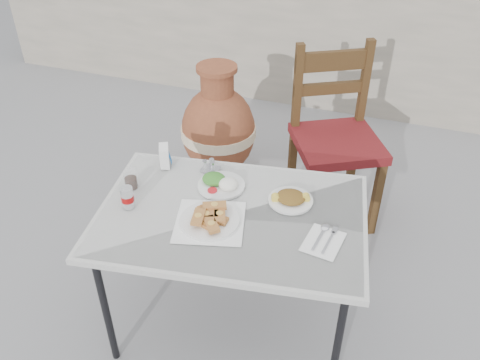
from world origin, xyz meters
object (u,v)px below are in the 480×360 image
(chair, at_px, (335,136))
(salad_chopped_plate, at_px, (291,198))
(salad_rice_plate, at_px, (221,183))
(soda_can, at_px, (127,197))
(condiment_caddy, at_px, (210,167))
(pide_plate, at_px, (210,217))
(cola_glass, at_px, (131,181))
(terracotta_urn, at_px, (219,132))
(cafe_table, at_px, (231,222))
(napkin_holder, at_px, (164,156))

(chair, bearing_deg, salad_chopped_plate, -122.31)
(salad_rice_plate, bearing_deg, salad_chopped_plate, -0.36)
(soda_can, bearing_deg, condiment_caddy, 58.06)
(pide_plate, xyz_separation_m, salad_rice_plate, (-0.05, 0.24, -0.01))
(cola_glass, bearing_deg, salad_rice_plate, 20.21)
(soda_can, bearing_deg, chair, 57.85)
(cola_glass, relative_size, terracotta_urn, 0.10)
(cafe_table, relative_size, condiment_caddy, 14.58)
(soda_can, distance_m, condiment_caddy, 0.43)
(chair, bearing_deg, soda_can, -150.93)
(pide_plate, relative_size, condiment_caddy, 4.07)
(soda_can, height_order, chair, chair)
(cafe_table, bearing_deg, terracotta_urn, 114.15)
(napkin_holder, distance_m, condiment_caddy, 0.22)
(salad_chopped_plate, xyz_separation_m, cola_glass, (-0.70, -0.14, 0.02))
(salad_chopped_plate, distance_m, terracotta_urn, 1.19)
(cola_glass, relative_size, napkin_holder, 0.84)
(soda_can, xyz_separation_m, napkin_holder, (0.01, 0.33, 0.00))
(soda_can, distance_m, terracotta_urn, 1.22)
(cola_glass, height_order, napkin_holder, napkin_holder)
(cola_glass, bearing_deg, salad_chopped_plate, 11.01)
(salad_rice_plate, distance_m, napkin_holder, 0.32)
(cola_glass, distance_m, terracotta_urn, 1.10)
(condiment_caddy, bearing_deg, cola_glass, -139.63)
(pide_plate, height_order, salad_chopped_plate, pide_plate)
(cafe_table, distance_m, pide_plate, 0.13)
(cafe_table, distance_m, salad_rice_plate, 0.20)
(salad_chopped_plate, bearing_deg, soda_can, -157.90)
(salad_rice_plate, height_order, terracotta_urn, terracotta_urn)
(cola_glass, distance_m, condiment_caddy, 0.37)
(terracotta_urn, bearing_deg, salad_rice_plate, -67.80)
(condiment_caddy, xyz_separation_m, terracotta_urn, (-0.28, 0.81, -0.31))
(salad_rice_plate, relative_size, terracotta_urn, 0.26)
(cafe_table, bearing_deg, napkin_holder, 151.04)
(pide_plate, relative_size, cola_glass, 3.99)
(pide_plate, distance_m, condiment_caddy, 0.37)
(napkin_holder, relative_size, chair, 0.10)
(pide_plate, relative_size, terracotta_urn, 0.41)
(pide_plate, bearing_deg, condiment_caddy, 111.56)
(salad_rice_plate, height_order, cola_glass, cola_glass)
(napkin_holder, bearing_deg, terracotta_urn, 67.56)
(salad_chopped_plate, distance_m, chair, 0.86)
(terracotta_urn, bearing_deg, soda_can, -87.44)
(salad_chopped_plate, relative_size, napkin_holder, 1.89)
(salad_rice_plate, height_order, soda_can, soda_can)
(salad_chopped_plate, bearing_deg, chair, 86.47)
(cola_glass, bearing_deg, chair, 52.60)
(salad_chopped_plate, bearing_deg, cafe_table, -143.65)
(chair, bearing_deg, salad_rice_plate, -142.80)
(pide_plate, height_order, soda_can, soda_can)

